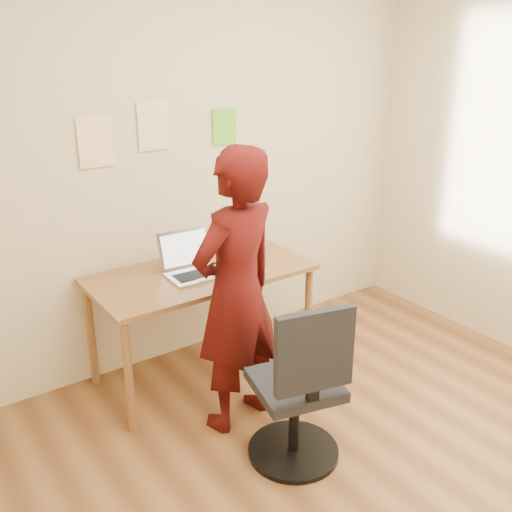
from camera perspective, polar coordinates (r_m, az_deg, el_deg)
room at (r=2.58m, az=14.75°, el=2.76°), size 3.58×3.58×2.78m
desk at (r=3.67m, az=-5.49°, el=-2.78°), size 1.40×0.70×0.74m
laptop at (r=3.59m, az=-6.32°, el=-0.96°), size 0.37×0.33×0.26m
paper_sheet at (r=3.77m, az=-0.75°, el=-0.63°), size 0.33×0.36×0.00m
phone at (r=3.62m, az=-0.93°, el=-1.49°), size 0.08×0.14×0.01m
wall_note_left at (r=3.54m, az=-15.77°, el=10.93°), size 0.21×0.00×0.30m
wall_note_mid at (r=3.68m, az=-10.21°, el=12.70°), size 0.21×0.00×0.30m
wall_note_right at (r=3.93m, az=-3.17°, el=12.79°), size 0.18×0.00×0.24m
office_chair at (r=3.02m, az=4.42°, el=-13.77°), size 0.51×0.52×0.95m
person at (r=3.14m, az=-2.00°, el=-3.72°), size 0.66×0.51×1.63m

